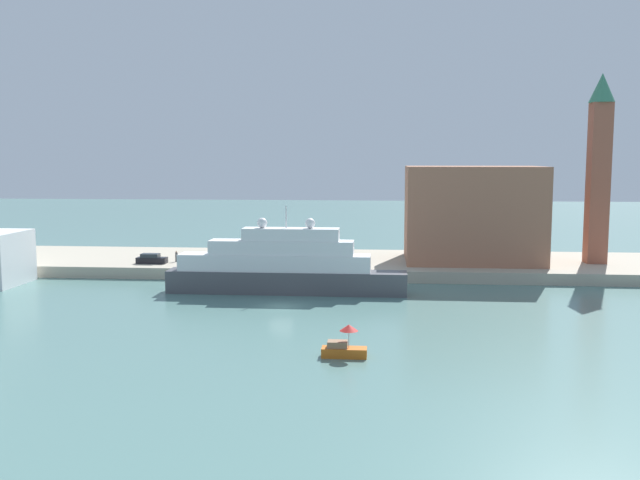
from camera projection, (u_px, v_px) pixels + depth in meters
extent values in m
plane|color=slate|center=(281.00, 307.00, 78.50)|extent=(400.00, 400.00, 0.00)
cube|color=#ADA38E|center=(307.00, 264.00, 105.22)|extent=(110.00, 22.21, 1.57)
cube|color=#4C4C51|center=(286.00, 282.00, 86.21)|extent=(29.37, 3.64, 2.76)
cube|color=white|center=(274.00, 263.00, 86.06)|extent=(23.50, 3.35, 2.03)
cube|color=white|center=(281.00, 247.00, 85.77)|extent=(17.62, 3.05, 1.73)
cube|color=white|center=(291.00, 234.00, 85.47)|extent=(11.75, 2.76, 1.52)
cylinder|color=silver|center=(286.00, 217.00, 85.28)|extent=(0.16, 0.16, 2.73)
sphere|color=white|center=(310.00, 223.00, 85.11)|extent=(1.23, 1.23, 1.23)
sphere|color=white|center=(262.00, 223.00, 85.63)|extent=(1.23, 1.23, 1.23)
cube|color=#C66019|center=(344.00, 352.00, 58.54)|extent=(3.77, 1.41, 0.80)
cube|color=#8C6647|center=(337.00, 344.00, 58.51)|extent=(1.66, 1.13, 0.56)
cylinder|color=#B2B2B2|center=(349.00, 339.00, 58.38)|extent=(0.06, 0.06, 1.44)
cone|color=red|center=(349.00, 328.00, 58.26)|extent=(1.53, 1.53, 0.54)
cube|color=#9E664C|center=(473.00, 214.00, 101.94)|extent=(19.23, 14.06, 13.75)
cube|color=#93513D|center=(598.00, 184.00, 99.44)|extent=(2.75, 2.75, 22.63)
cone|color=#387A5B|center=(602.00, 88.00, 97.90)|extent=(3.58, 3.58, 4.05)
cube|color=black|center=(152.00, 260.00, 100.16)|extent=(4.24, 1.61, 0.87)
cube|color=#262D33|center=(150.00, 255.00, 100.10)|extent=(2.55, 1.45, 0.53)
cylinder|color=#4C4C4C|center=(176.00, 257.00, 101.77)|extent=(0.36, 0.36, 1.34)
sphere|color=tan|center=(176.00, 252.00, 101.68)|extent=(0.24, 0.24, 0.24)
cylinder|color=black|center=(272.00, 265.00, 95.96)|extent=(0.45, 0.45, 0.73)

